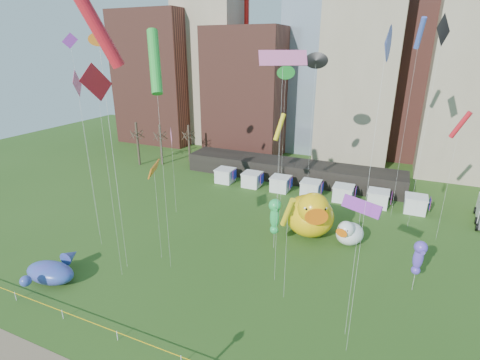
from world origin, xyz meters
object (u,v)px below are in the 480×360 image
at_px(small_duck, 349,233).
at_px(big_duck, 310,214).
at_px(seahorse_green, 275,214).
at_px(whale_inflatable, 52,271).
at_px(seahorse_purple, 419,255).

bearing_deg(small_duck, big_duck, -164.62).
relative_size(seahorse_green, whale_inflatable, 0.91).
xyz_separation_m(seahorse_green, whale_inflatable, (-18.29, -14.89, -3.36)).
distance_m(big_duck, seahorse_green, 5.86).
height_order(small_duck, seahorse_purple, seahorse_purple).
height_order(big_duck, small_duck, big_duck).
bearing_deg(big_duck, seahorse_green, -144.79).
relative_size(big_duck, whale_inflatable, 1.31).
relative_size(big_duck, seahorse_green, 1.45).
distance_m(big_duck, small_duck, 5.00).
bearing_deg(whale_inflatable, big_duck, 38.27).
xyz_separation_m(small_duck, seahorse_purple, (6.98, -6.51, 2.44)).
xyz_separation_m(small_duck, seahorse_green, (-7.82, -4.46, 2.93)).
relative_size(small_duck, whale_inflatable, 0.68).
bearing_deg(whale_inflatable, seahorse_purple, 16.76).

